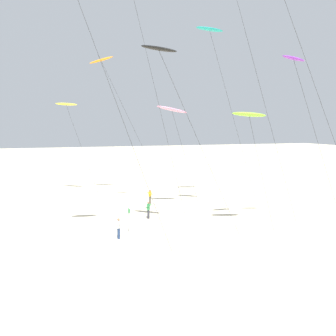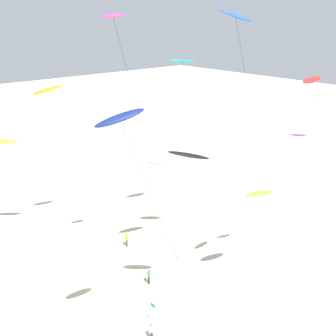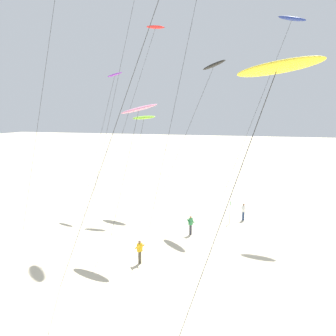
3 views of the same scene
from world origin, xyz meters
name	(u,v)px [view 1 (image 1 of 3)]	position (x,y,z in m)	size (l,w,h in m)	color
ground_plane	(101,224)	(0.00, 0.00, 0.00)	(260.00, 260.00, 0.00)	beige
kite_lime	(249,115)	(6.30, 11.38, 9.83)	(1.59, 3.86, 10.19)	#8CD833
kite_teal	(210,31)	(-5.46, 13.32, 19.50)	(2.20, 7.30, 19.98)	teal
kite_black	(159,50)	(5.33, 3.91, 14.72)	(2.84, 7.87, 15.29)	black
kite_purple	(295,62)	(7.08, 15.07, 14.18)	(1.70, 5.96, 14.79)	purple
kite_yellow	(66,105)	(-16.45, -1.64, 11.66)	(2.45, 5.22, 12.08)	yellow
kite_orange	(102,61)	(-13.37, 2.52, 16.84)	(2.96, 9.23, 17.60)	orange
kite_pink	(172,110)	(-3.42, 8.10, 10.61)	(1.49, 4.65, 11.17)	pink
kite_flyer_nearest	(150,196)	(-7.05, 6.73, 0.89)	(0.73, 0.72, 1.67)	#4C4738
kite_flyer_middle	(148,210)	(-0.49, 4.63, 0.89)	(0.73, 0.72, 1.67)	#33333D
kite_flyer_furthest	(119,228)	(4.91, 0.61, 0.89)	(0.70, 0.69, 1.67)	navy
marker_flag	(129,215)	(3.53, 1.76, 1.49)	(0.56, 0.05, 2.10)	gray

